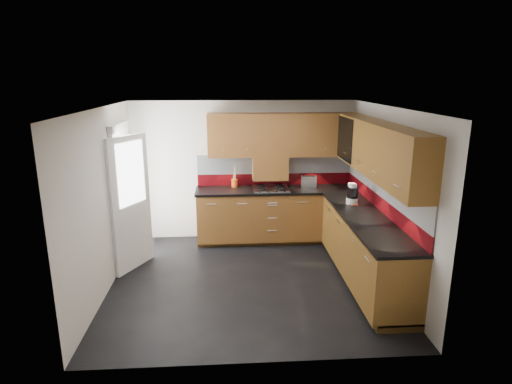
{
  "coord_description": "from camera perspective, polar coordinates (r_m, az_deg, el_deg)",
  "views": [
    {
      "loc": [
        -0.27,
        -5.49,
        2.77
      ],
      "look_at": [
        0.14,
        0.65,
        1.12
      ],
      "focal_mm": 30.0,
      "sensor_mm": 36.0,
      "label": 1
    }
  ],
  "objects": [
    {
      "name": "orange_cloth",
      "position": [
        6.53,
        12.87,
        -1.56
      ],
      "size": [
        0.16,
        0.15,
        0.01
      ],
      "primitive_type": "cube",
      "rotation": [
        0.0,
        0.0,
        -0.28
      ],
      "color": "#FB3F1B",
      "rests_on": "countertop"
    },
    {
      "name": "base_cabinets",
      "position": [
        6.76,
        7.83,
        -5.28
      ],
      "size": [
        2.7,
        3.2,
        0.95
      ],
      "color": "#5B3014",
      "rests_on": "room"
    },
    {
      "name": "glass_cabinet",
      "position": [
        6.9,
        12.95,
        7.13
      ],
      "size": [
        0.32,
        0.8,
        0.66
      ],
      "color": "black",
      "rests_on": "room"
    },
    {
      "name": "countertop",
      "position": [
        6.6,
        7.89,
        -1.4
      ],
      "size": [
        2.72,
        3.22,
        0.04
      ],
      "color": "black",
      "rests_on": "base_cabinets"
    },
    {
      "name": "extractor_hood",
      "position": [
        7.31,
        1.89,
        3.27
      ],
      "size": [
        0.6,
        0.33,
        0.4
      ],
      "primitive_type": "cube",
      "color": "#5B3014",
      "rests_on": "room"
    },
    {
      "name": "backsplash",
      "position": [
        6.78,
        9.45,
        1.53
      ],
      "size": [
        2.7,
        3.2,
        0.54
      ],
      "color": "maroon",
      "rests_on": "countertop"
    },
    {
      "name": "back_door",
      "position": [
        6.65,
        -16.83,
        -0.77
      ],
      "size": [
        0.42,
        1.19,
        2.04
      ],
      "color": "white",
      "rests_on": "room"
    },
    {
      "name": "utensil_pot",
      "position": [
        7.38,
        -2.88,
        1.38
      ],
      "size": [
        0.11,
        0.11,
        0.38
      ],
      "color": "#D24613",
      "rests_on": "countertop"
    },
    {
      "name": "room",
      "position": [
        5.64,
        -1.0,
        2.01
      ],
      "size": [
        4.0,
        3.8,
        2.64
      ],
      "color": "black"
    },
    {
      "name": "toaster",
      "position": [
        7.42,
        7.04,
        1.37
      ],
      "size": [
        0.28,
        0.2,
        0.19
      ],
      "color": "silver",
      "rests_on": "countertop"
    },
    {
      "name": "upper_cabinets",
      "position": [
        6.51,
        9.57,
        6.61
      ],
      "size": [
        2.5,
        3.2,
        0.72
      ],
      "color": "#5B3014",
      "rests_on": "room"
    },
    {
      "name": "paper_towel",
      "position": [
        6.78,
        12.62,
        0.1
      ],
      "size": [
        0.14,
        0.14,
        0.25
      ],
      "primitive_type": "cylinder",
      "rotation": [
        0.0,
        0.0,
        -0.17
      ],
      "color": "white",
      "rests_on": "countertop"
    },
    {
      "name": "food_processor",
      "position": [
        6.52,
        12.73,
        -0.41
      ],
      "size": [
        0.18,
        0.18,
        0.29
      ],
      "color": "white",
      "rests_on": "countertop"
    },
    {
      "name": "gas_hob",
      "position": [
        7.23,
        2.0,
        0.48
      ],
      "size": [
        0.6,
        0.53,
        0.05
      ],
      "color": "silver",
      "rests_on": "countertop"
    }
  ]
}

